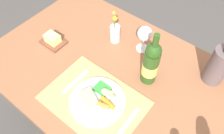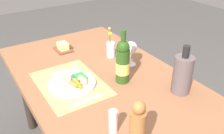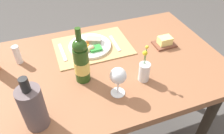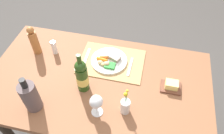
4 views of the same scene
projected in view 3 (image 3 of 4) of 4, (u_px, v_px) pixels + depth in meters
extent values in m
cube|color=brown|center=(93.00, 70.00, 1.22)|extent=(1.49, 0.85, 0.04)
cylinder|color=#2D261D|center=(157.00, 59.00, 1.84)|extent=(0.06, 0.06, 0.66)
cylinder|color=#2D261D|center=(208.00, 120.00, 1.38)|extent=(0.06, 0.06, 0.66)
cube|color=tan|center=(93.00, 46.00, 1.34)|extent=(0.45, 0.32, 0.01)
cylinder|color=white|center=(90.00, 46.00, 1.33)|extent=(0.26, 0.26, 0.01)
cube|color=#A19080|center=(94.00, 40.00, 1.34)|extent=(0.10, 0.08, 0.03)
cylinder|color=orange|center=(83.00, 44.00, 1.31)|extent=(0.07, 0.04, 0.02)
cylinder|color=orange|center=(82.00, 46.00, 1.30)|extent=(0.08, 0.03, 0.02)
ellipsoid|color=#D7AF80|center=(91.00, 48.00, 1.28)|extent=(0.04, 0.04, 0.03)
ellipsoid|color=#C5BB73|center=(88.00, 50.00, 1.27)|extent=(0.03, 0.03, 0.02)
ellipsoid|color=#D1B985|center=(83.00, 49.00, 1.27)|extent=(0.04, 0.03, 0.03)
cube|color=green|center=(96.00, 48.00, 1.29)|extent=(0.07, 0.06, 0.01)
cube|color=silver|center=(115.00, 43.00, 1.36)|extent=(0.02, 0.17, 0.00)
cube|color=silver|center=(62.00, 52.00, 1.29)|extent=(0.02, 0.18, 0.00)
cube|color=brown|center=(164.00, 44.00, 1.36)|extent=(0.13, 0.10, 0.01)
cube|color=#F7E985|center=(165.00, 40.00, 1.34)|extent=(0.08, 0.06, 0.05)
cylinder|color=white|center=(17.00, 55.00, 1.20)|extent=(0.04, 0.04, 0.11)
cylinder|color=#5E4F50|center=(33.00, 108.00, 0.86)|extent=(0.10, 0.10, 0.20)
cylinder|color=black|center=(25.00, 85.00, 0.78)|extent=(0.03, 0.03, 0.06)
cylinder|color=#274B18|center=(82.00, 65.00, 1.07)|extent=(0.07, 0.07, 0.19)
sphere|color=#274B18|center=(80.00, 46.00, 0.99)|extent=(0.07, 0.07, 0.07)
cylinder|color=#274B18|center=(78.00, 37.00, 0.96)|extent=(0.03, 0.03, 0.09)
cylinder|color=#E6CD5E|center=(82.00, 66.00, 1.07)|extent=(0.08, 0.08, 0.07)
cylinder|color=white|center=(118.00, 93.00, 1.06)|extent=(0.07, 0.07, 0.00)
cylinder|color=white|center=(118.00, 87.00, 1.03)|extent=(0.01, 0.01, 0.08)
sphere|color=white|center=(118.00, 76.00, 0.98)|extent=(0.08, 0.08, 0.08)
cylinder|color=silver|center=(144.00, 72.00, 1.10)|extent=(0.06, 0.06, 0.10)
cylinder|color=#3F7233|center=(145.00, 64.00, 1.07)|extent=(0.00, 0.00, 0.20)
sphere|color=yellow|center=(147.00, 47.00, 1.01)|extent=(0.02, 0.02, 0.02)
cylinder|color=#3F7233|center=(143.00, 66.00, 1.08)|extent=(0.00, 0.00, 0.17)
sphere|color=yellow|center=(145.00, 53.00, 1.03)|extent=(0.02, 0.02, 0.02)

